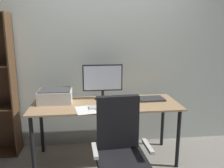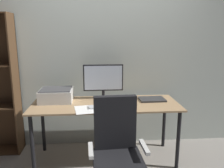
{
  "view_description": "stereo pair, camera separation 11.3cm",
  "coord_description": "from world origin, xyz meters",
  "px_view_note": "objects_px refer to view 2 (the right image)",
  "views": [
    {
      "loc": [
        -0.23,
        -2.67,
        1.59
      ],
      "look_at": [
        0.08,
        0.01,
        0.98
      ],
      "focal_mm": 37.04,
      "sensor_mm": 36.0,
      "label": 1
    },
    {
      "loc": [
        -0.12,
        -2.68,
        1.59
      ],
      "look_at": [
        0.08,
        0.01,
        0.98
      ],
      "focal_mm": 37.04,
      "sensor_mm": 36.0,
      "label": 2
    }
  ],
  "objects_px": {
    "desk": "(106,110)",
    "laptop": "(152,99)",
    "keyboard": "(101,107)",
    "monitor": "(103,80)",
    "office_chair": "(117,158)",
    "mouse": "(121,106)",
    "printer": "(56,95)",
    "coffee_mug": "(110,100)"
  },
  "relations": [
    {
      "from": "desk",
      "to": "laptop",
      "type": "relative_size",
      "value": 5.56
    },
    {
      "from": "desk",
      "to": "keyboard",
      "type": "height_order",
      "value": "keyboard"
    },
    {
      "from": "monitor",
      "to": "laptop",
      "type": "xyz_separation_m",
      "value": [
        0.61,
        -0.1,
        -0.24
      ]
    },
    {
      "from": "laptop",
      "to": "office_chair",
      "type": "height_order",
      "value": "office_chair"
    },
    {
      "from": "desk",
      "to": "keyboard",
      "type": "xyz_separation_m",
      "value": [
        -0.06,
        -0.16,
        0.09
      ]
    },
    {
      "from": "desk",
      "to": "mouse",
      "type": "xyz_separation_m",
      "value": [
        0.18,
        -0.15,
        0.1
      ]
    },
    {
      "from": "desk",
      "to": "office_chair",
      "type": "relative_size",
      "value": 1.76
    },
    {
      "from": "printer",
      "to": "office_chair",
      "type": "height_order",
      "value": "office_chair"
    },
    {
      "from": "coffee_mug",
      "to": "desk",
      "type": "bearing_deg",
      "value": 152.59
    },
    {
      "from": "coffee_mug",
      "to": "printer",
      "type": "relative_size",
      "value": 0.25
    },
    {
      "from": "desk",
      "to": "printer",
      "type": "xyz_separation_m",
      "value": [
        -0.61,
        0.14,
        0.16
      ]
    },
    {
      "from": "coffee_mug",
      "to": "office_chair",
      "type": "xyz_separation_m",
      "value": [
        0.02,
        -0.75,
        -0.33
      ]
    },
    {
      "from": "desk",
      "to": "office_chair",
      "type": "distance_m",
      "value": 0.8
    },
    {
      "from": "monitor",
      "to": "coffee_mug",
      "type": "distance_m",
      "value": 0.31
    },
    {
      "from": "desk",
      "to": "coffee_mug",
      "type": "relative_size",
      "value": 17.77
    },
    {
      "from": "mouse",
      "to": "monitor",
      "type": "bearing_deg",
      "value": 103.02
    },
    {
      "from": "desk",
      "to": "keyboard",
      "type": "bearing_deg",
      "value": -109.52
    },
    {
      "from": "printer",
      "to": "desk",
      "type": "bearing_deg",
      "value": -12.75
    },
    {
      "from": "laptop",
      "to": "mouse",
      "type": "bearing_deg",
      "value": -151.43
    },
    {
      "from": "mouse",
      "to": "coffee_mug",
      "type": "height_order",
      "value": "coffee_mug"
    },
    {
      "from": "mouse",
      "to": "keyboard",
      "type": "bearing_deg",
      "value": 165.09
    },
    {
      "from": "keyboard",
      "to": "monitor",
      "type": "bearing_deg",
      "value": 81.21
    },
    {
      "from": "laptop",
      "to": "coffee_mug",
      "type": "bearing_deg",
      "value": -169.53
    },
    {
      "from": "monitor",
      "to": "printer",
      "type": "xyz_separation_m",
      "value": [
        -0.59,
        -0.06,
        -0.17
      ]
    },
    {
      "from": "keyboard",
      "to": "laptop",
      "type": "distance_m",
      "value": 0.7
    },
    {
      "from": "desk",
      "to": "keyboard",
      "type": "distance_m",
      "value": 0.19
    },
    {
      "from": "keyboard",
      "to": "coffee_mug",
      "type": "bearing_deg",
      "value": 48.03
    },
    {
      "from": "coffee_mug",
      "to": "laptop",
      "type": "bearing_deg",
      "value": 12.6
    },
    {
      "from": "monitor",
      "to": "coffee_mug",
      "type": "relative_size",
      "value": 5.05
    },
    {
      "from": "office_chair",
      "to": "laptop",
      "type": "bearing_deg",
      "value": 55.79
    },
    {
      "from": "monitor",
      "to": "keyboard",
      "type": "relative_size",
      "value": 1.75
    },
    {
      "from": "laptop",
      "to": "office_chair",
      "type": "xyz_separation_m",
      "value": [
        -0.53,
        -0.87,
        -0.29
      ]
    },
    {
      "from": "coffee_mug",
      "to": "office_chair",
      "type": "relative_size",
      "value": 0.1
    },
    {
      "from": "mouse",
      "to": "laptop",
      "type": "height_order",
      "value": "mouse"
    },
    {
      "from": "laptop",
      "to": "office_chair",
      "type": "bearing_deg",
      "value": -123.55
    },
    {
      "from": "office_chair",
      "to": "mouse",
      "type": "bearing_deg",
      "value": 77.16
    },
    {
      "from": "mouse",
      "to": "coffee_mug",
      "type": "relative_size",
      "value": 0.96
    },
    {
      "from": "mouse",
      "to": "laptop",
      "type": "bearing_deg",
      "value": 14.65
    },
    {
      "from": "desk",
      "to": "laptop",
      "type": "bearing_deg",
      "value": 9.03
    },
    {
      "from": "monitor",
      "to": "office_chair",
      "type": "bearing_deg",
      "value": -84.96
    },
    {
      "from": "coffee_mug",
      "to": "keyboard",
      "type": "bearing_deg",
      "value": -129.3
    },
    {
      "from": "coffee_mug",
      "to": "printer",
      "type": "height_order",
      "value": "printer"
    }
  ]
}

